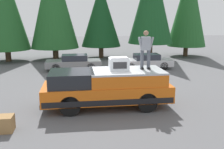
# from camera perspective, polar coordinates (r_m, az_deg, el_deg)

# --- Properties ---
(ground_plane) EXTENTS (90.00, 90.00, 0.00)m
(ground_plane) POSITION_cam_1_polar(r_m,az_deg,el_deg) (11.94, -1.37, -6.42)
(ground_plane) COLOR #565659
(pickup_truck) EXTENTS (2.01, 5.54, 1.65)m
(pickup_truck) POSITION_cam_1_polar(r_m,az_deg,el_deg) (11.23, -1.13, -2.96)
(pickup_truck) COLOR orange
(pickup_truck) RESTS_ON ground
(compressor_unit) EXTENTS (0.65, 0.84, 0.56)m
(compressor_unit) POSITION_cam_1_polar(r_m,az_deg,el_deg) (11.10, 1.52, 2.42)
(compressor_unit) COLOR silver
(compressor_unit) RESTS_ON pickup_truck
(person_on_truck_bed) EXTENTS (0.29, 0.72, 1.69)m
(person_on_truck_bed) POSITION_cam_1_polar(r_m,az_deg,el_deg) (11.32, 7.49, 5.71)
(person_on_truck_bed) COLOR #4C515B
(person_on_truck_bed) RESTS_ON pickup_truck
(parked_car_silver) EXTENTS (1.64, 4.10, 1.16)m
(parked_car_silver) POSITION_cam_1_polar(r_m,az_deg,el_deg) (20.05, 7.46, 2.92)
(parked_car_silver) COLOR silver
(parked_car_silver) RESTS_ON ground
(parked_car_grey) EXTENTS (1.64, 4.10, 1.16)m
(parked_car_grey) POSITION_cam_1_polar(r_m,az_deg,el_deg) (19.67, -8.52, 2.70)
(parked_car_grey) COLOR gray
(parked_car_grey) RESTS_ON ground
(wooden_crate) EXTENTS (0.56, 0.56, 0.56)m
(wooden_crate) POSITION_cam_1_polar(r_m,az_deg,el_deg) (9.75, -22.70, -10.08)
(wooden_crate) COLOR olive
(wooden_crate) RESTS_ON ground
(conifer_far_left) EXTENTS (3.84, 3.84, 9.18)m
(conifer_far_left) POSITION_cam_1_polar(r_m,az_deg,el_deg) (27.54, 16.64, 14.53)
(conifer_far_left) COLOR #4C3826
(conifer_far_left) RESTS_ON ground
(conifer_left) EXTENTS (4.14, 4.14, 9.48)m
(conifer_left) POSITION_cam_1_polar(r_m,az_deg,el_deg) (24.65, 8.75, 16.11)
(conifer_left) COLOR #4C3826
(conifer_left) RESTS_ON ground
(conifer_center_left) EXTENTS (3.85, 3.85, 7.19)m
(conifer_center_left) POSITION_cam_1_polar(r_m,az_deg,el_deg) (25.38, -2.50, 13.11)
(conifer_center_left) COLOR #4C3826
(conifer_center_left) RESTS_ON ground
(conifer_center_right) EXTENTS (4.44, 4.44, 9.76)m
(conifer_center_right) POSITION_cam_1_polar(r_m,az_deg,el_deg) (24.87, -12.97, 15.76)
(conifer_center_right) COLOR #4C3826
(conifer_center_right) RESTS_ON ground
(conifer_right) EXTENTS (4.11, 4.11, 9.05)m
(conifer_right) POSITION_cam_1_polar(r_m,az_deg,el_deg) (25.02, -22.97, 14.22)
(conifer_right) COLOR #4C3826
(conifer_right) RESTS_ON ground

